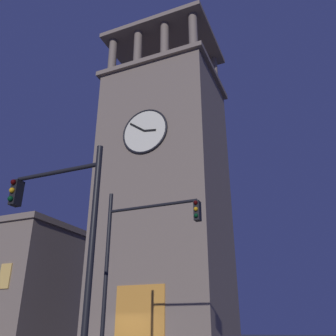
% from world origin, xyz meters
% --- Properties ---
extents(clocktower, '(9.14, 7.56, 27.82)m').
position_xyz_m(clocktower, '(-0.55, -5.17, 10.99)').
color(clocktower, '#75665B').
rests_on(clocktower, ground_plane).
extents(traffic_signal_near, '(2.92, 0.41, 6.09)m').
position_xyz_m(traffic_signal_near, '(-5.03, 11.32, 3.94)').
color(traffic_signal_near, black).
rests_on(traffic_signal_near, ground_plane).
extents(traffic_signal_far, '(3.99, 0.41, 6.81)m').
position_xyz_m(traffic_signal_far, '(-4.27, 6.22, 4.37)').
color(traffic_signal_far, black).
rests_on(traffic_signal_far, ground_plane).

